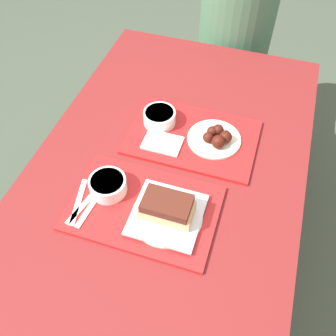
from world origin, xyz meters
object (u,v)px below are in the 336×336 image
at_px(bowl_coleslaw_far, 159,117).
at_px(brisket_sandwich_plate, 167,211).
at_px(person_seated_across, 237,22).
at_px(tray_far, 192,137).
at_px(tray_near, 144,208).
at_px(bowl_coleslaw_near, 108,185).
at_px(wings_plate_far, 216,137).

bearing_deg(bowl_coleslaw_far, brisket_sandwich_plate, -68.18).
relative_size(brisket_sandwich_plate, bowl_coleslaw_far, 1.84).
relative_size(bowl_coleslaw_far, person_seated_across, 0.16).
height_order(tray_far, bowl_coleslaw_far, bowl_coleslaw_far).
distance_m(tray_far, brisket_sandwich_plate, 0.35).
distance_m(tray_near, person_seated_across, 1.16).
relative_size(bowl_coleslaw_near, wings_plate_far, 0.62).
height_order(bowl_coleslaw_near, wings_plate_far, wings_plate_far).
relative_size(tray_near, person_seated_across, 0.63).
bearing_deg(tray_far, tray_near, -100.59).
distance_m(bowl_coleslaw_near, brisket_sandwich_plate, 0.21).
xyz_separation_m(tray_near, bowl_coleslaw_far, (-0.07, 0.37, 0.03)).
bearing_deg(bowl_coleslaw_near, tray_far, 58.55).
xyz_separation_m(bowl_coleslaw_far, wings_plate_far, (0.22, -0.03, -0.01)).
bearing_deg(bowl_coleslaw_far, tray_near, -78.97).
height_order(bowl_coleslaw_near, person_seated_across, person_seated_across).
bearing_deg(tray_far, brisket_sandwich_plate, -87.28).
bearing_deg(wings_plate_far, brisket_sandwich_plate, -100.97).
height_order(bowl_coleslaw_far, wings_plate_far, wings_plate_far).
height_order(tray_near, bowl_coleslaw_near, bowl_coleslaw_near).
bearing_deg(tray_near, brisket_sandwich_plate, -7.34).
distance_m(tray_far, person_seated_across, 0.82).
bearing_deg(tray_near, bowl_coleslaw_near, 168.16).
xyz_separation_m(brisket_sandwich_plate, person_seated_across, (-0.02, 1.17, -0.04)).
xyz_separation_m(tray_far, bowl_coleslaw_near, (-0.19, -0.31, 0.03)).
bearing_deg(person_seated_across, bowl_coleslaw_near, -99.46).
bearing_deg(bowl_coleslaw_near, brisket_sandwich_plate, -10.12).
height_order(tray_far, wings_plate_far, wings_plate_far).
bearing_deg(bowl_coleslaw_near, wings_plate_far, 48.69).
xyz_separation_m(tray_near, brisket_sandwich_plate, (0.08, -0.01, 0.04)).
distance_m(bowl_coleslaw_far, wings_plate_far, 0.22).
height_order(tray_near, bowl_coleslaw_far, bowl_coleslaw_far).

